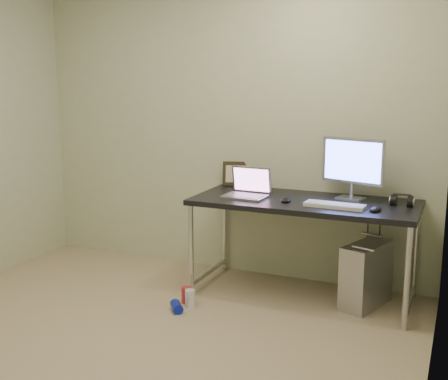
% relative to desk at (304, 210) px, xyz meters
% --- Properties ---
extents(floor, '(3.50, 3.50, 0.00)m').
position_rel_desk_xyz_m(floor, '(-0.78, -1.39, -0.67)').
color(floor, tan).
rests_on(floor, ground).
extents(wall_back, '(3.50, 0.02, 2.50)m').
position_rel_desk_xyz_m(wall_back, '(-0.78, 0.36, 0.58)').
color(wall_back, beige).
rests_on(wall_back, ground).
extents(wall_right, '(0.02, 3.50, 2.50)m').
position_rel_desk_xyz_m(wall_right, '(0.97, -1.39, 0.58)').
color(wall_right, beige).
rests_on(wall_right, ground).
extents(desk, '(1.65, 0.72, 0.75)m').
position_rel_desk_xyz_m(desk, '(0.00, 0.00, 0.00)').
color(desk, black).
rests_on(desk, ground).
extents(tower_computer, '(0.33, 0.49, 0.50)m').
position_rel_desk_xyz_m(tower_computer, '(0.48, -0.01, -0.44)').
color(tower_computer, '#A9AAAE').
rests_on(tower_computer, ground).
extents(cable_a, '(0.01, 0.16, 0.69)m').
position_rel_desk_xyz_m(cable_a, '(0.43, 0.31, -0.27)').
color(cable_a, black).
rests_on(cable_a, ground).
extents(cable_b, '(0.02, 0.11, 0.71)m').
position_rel_desk_xyz_m(cable_b, '(0.52, 0.29, -0.29)').
color(cable_b, black).
rests_on(cable_b, ground).
extents(can_red, '(0.08, 0.08, 0.12)m').
position_rel_desk_xyz_m(can_red, '(-0.75, -0.48, -0.61)').
color(can_red, red).
rests_on(can_red, ground).
extents(can_white, '(0.09, 0.09, 0.13)m').
position_rel_desk_xyz_m(can_white, '(-0.69, -0.54, -0.61)').
color(can_white, white).
rests_on(can_white, ground).
extents(can_blue, '(0.14, 0.15, 0.07)m').
position_rel_desk_xyz_m(can_blue, '(-0.74, -0.65, -0.64)').
color(can_blue, '#0E20C1').
rests_on(can_blue, ground).
extents(laptop, '(0.33, 0.28, 0.22)m').
position_rel_desk_xyz_m(laptop, '(-0.43, -0.05, 0.13)').
color(laptop, '#B2B3B9').
rests_on(laptop, desk).
extents(monitor, '(0.48, 0.19, 0.46)m').
position_rel_desk_xyz_m(monitor, '(0.31, 0.17, 0.34)').
color(monitor, '#B2B3B9').
rests_on(monitor, desk).
extents(keyboard, '(0.43, 0.16, 0.03)m').
position_rel_desk_xyz_m(keyboard, '(0.26, -0.15, 0.09)').
color(keyboard, silver).
rests_on(keyboard, desk).
extents(mouse_right, '(0.09, 0.12, 0.04)m').
position_rel_desk_xyz_m(mouse_right, '(0.54, -0.16, 0.10)').
color(mouse_right, black).
rests_on(mouse_right, desk).
extents(mouse_left, '(0.08, 0.12, 0.04)m').
position_rel_desk_xyz_m(mouse_left, '(-0.11, -0.11, 0.10)').
color(mouse_left, black).
rests_on(mouse_left, desk).
extents(headphones, '(0.16, 0.10, 0.11)m').
position_rel_desk_xyz_m(headphones, '(0.69, 0.09, 0.10)').
color(headphones, black).
rests_on(headphones, desk).
extents(picture_frame, '(0.26, 0.14, 0.21)m').
position_rel_desk_xyz_m(picture_frame, '(-0.67, 0.34, 0.18)').
color(picture_frame, black).
rests_on(picture_frame, desk).
extents(webcam, '(0.04, 0.04, 0.11)m').
position_rel_desk_xyz_m(webcam, '(-0.40, 0.26, 0.16)').
color(webcam, silver).
rests_on(webcam, desk).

